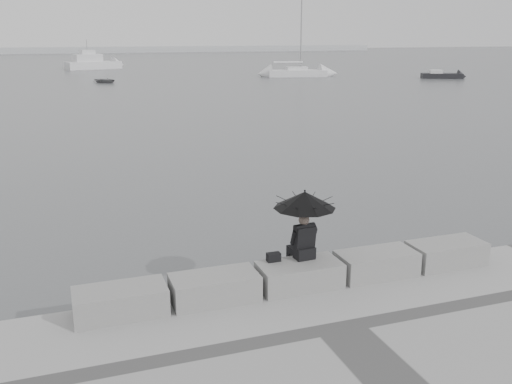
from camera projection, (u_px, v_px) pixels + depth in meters
name	position (u px, v px, depth m)	size (l,w,h in m)	color
ground	(290.00, 301.00, 11.62)	(360.00, 360.00, 0.00)	#4E5154
stone_block_far_left	(120.00, 302.00, 9.92)	(1.60, 0.80, 0.50)	gray
stone_block_left	(215.00, 288.00, 10.47)	(1.60, 0.80, 0.50)	gray
stone_block_centre	(299.00, 275.00, 11.01)	(1.60, 0.80, 0.50)	gray
stone_block_right	(376.00, 264.00, 11.56)	(1.60, 0.80, 0.50)	gray
stone_block_far_right	(446.00, 253.00, 12.10)	(1.60, 0.80, 0.50)	gray
seated_person	(305.00, 209.00, 10.94)	(1.21, 1.21, 1.39)	black
bag	(274.00, 257.00, 11.02)	(0.26, 0.15, 0.17)	black
distant_landmass	(33.00, 50.00, 149.07)	(180.00, 8.00, 2.80)	#AEB1B4
sailboat_right	(297.00, 72.00, 71.20)	(7.63, 3.85, 12.90)	silver
motor_cruiser	(93.00, 63.00, 85.92)	(8.45, 4.87, 4.50)	silver
small_motorboat	(442.00, 76.00, 68.26)	(4.97, 3.52, 1.10)	black
dinghy	(106.00, 80.00, 62.23)	(2.97, 1.26, 0.50)	gray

